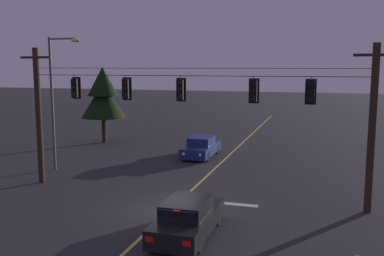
{
  "coord_description": "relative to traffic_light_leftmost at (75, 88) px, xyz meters",
  "views": [
    {
      "loc": [
        6.18,
        -16.87,
        6.23
      ],
      "look_at": [
        0.0,
        3.32,
        3.19
      ],
      "focal_mm": 40.08,
      "sensor_mm": 36.0,
      "label": 1
    }
  ],
  "objects": [
    {
      "name": "car_waiting_near_lane",
      "position": [
        7.5,
        -4.65,
        -4.49
      ],
      "size": [
        1.8,
        4.33,
        1.39
      ],
      "color": "black",
      "rests_on": "ground"
    },
    {
      "name": "traffic_light_rightmost",
      "position": [
        11.6,
        0.0,
        0.0
      ],
      "size": [
        0.48,
        0.41,
        1.22
      ],
      "color": "black"
    },
    {
      "name": "traffic_light_right_inner",
      "position": [
        9.13,
        0.0,
        0.0
      ],
      "size": [
        0.48,
        0.41,
        1.22
      ],
      "color": "black"
    },
    {
      "name": "car_oncoming_lead",
      "position": [
        4.13,
        9.05,
        -4.49
      ],
      "size": [
        1.8,
        4.42,
        1.39
      ],
      "color": "navy",
      "rests_on": "ground"
    },
    {
      "name": "signal_span_assembly",
      "position": [
        5.93,
        0.02,
        -1.39
      ],
      "size": [
        18.22,
        0.32,
        7.2
      ],
      "color": "#2D2116",
      "rests_on": "ground"
    },
    {
      "name": "traffic_light_centre",
      "position": [
        5.66,
        0.0,
        0.0
      ],
      "size": [
        0.48,
        0.41,
        1.22
      ],
      "color": "black"
    },
    {
      "name": "stop_bar_paint",
      "position": [
        7.83,
        -0.58,
        -5.14
      ],
      "size": [
        3.4,
        0.36,
        0.01
      ],
      "primitive_type": "cube",
      "color": "silver",
      "rests_on": "ground"
    },
    {
      "name": "traffic_light_leftmost",
      "position": [
        0.0,
        0.0,
        0.0
      ],
      "size": [
        0.48,
        0.41,
        1.22
      ],
      "color": "black"
    },
    {
      "name": "ground_plane",
      "position": [
        5.93,
        -2.3,
        -5.14
      ],
      "size": [
        180.0,
        180.0,
        0.0
      ],
      "primitive_type": "plane",
      "color": "#28282B"
    },
    {
      "name": "lane_centre_stripe",
      "position": [
        5.93,
        6.02,
        -5.14
      ],
      "size": [
        0.14,
        60.0,
        0.01
      ],
      "primitive_type": "cube",
      "color": "#D1C64C",
      "rests_on": "ground"
    },
    {
      "name": "tree_verge_near",
      "position": [
        -5.05,
        12.09,
        -1.21
      ],
      "size": [
        3.59,
        3.59,
        6.2
      ],
      "color": "#332316",
      "rests_on": "ground"
    },
    {
      "name": "traffic_light_left_inner",
      "position": [
        2.85,
        0.0,
        0.0
      ],
      "size": [
        0.48,
        0.41,
        1.22
      ],
      "color": "black"
    },
    {
      "name": "street_lamp_corner",
      "position": [
        -3.03,
        2.78,
        -0.37
      ],
      "size": [
        2.11,
        0.3,
        7.94
      ],
      "color": "#4C4F54",
      "rests_on": "ground"
    }
  ]
}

